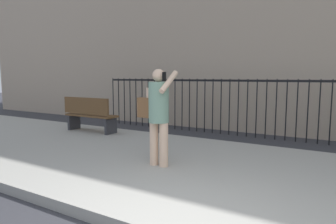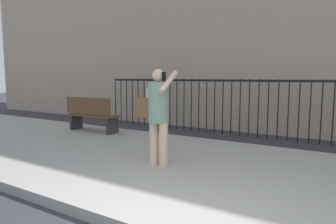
% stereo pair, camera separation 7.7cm
% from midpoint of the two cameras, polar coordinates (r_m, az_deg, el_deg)
% --- Properties ---
extents(sidewalk, '(28.00, 4.40, 0.15)m').
position_cam_midpoint_polar(sidewalk, '(4.97, 15.20, -12.16)').
color(sidewalk, '#9E9B93').
rests_on(sidewalk, ground).
extents(iron_fence, '(12.03, 0.04, 1.60)m').
position_cam_midpoint_polar(iron_fence, '(8.35, 22.83, 1.75)').
color(iron_fence, black).
rests_on(iron_fence, ground).
extents(pedestrian_on_phone, '(0.65, 0.48, 1.64)m').
position_cam_midpoint_polar(pedestrian_on_phone, '(5.09, -1.62, 0.33)').
color(pedestrian_on_phone, beige).
rests_on(pedestrian_on_phone, sidewalk).
extents(street_bench, '(1.60, 0.45, 0.95)m').
position_cam_midpoint_polar(street_bench, '(8.57, -14.01, -0.31)').
color(street_bench, brown).
rests_on(street_bench, sidewalk).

